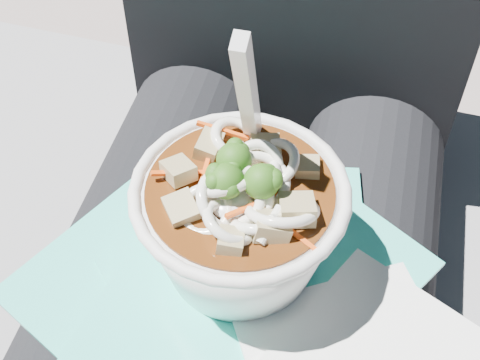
% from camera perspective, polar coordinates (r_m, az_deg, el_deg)
% --- Properties ---
extents(stone_ledge, '(1.03, 0.55, 0.42)m').
position_cam_1_polar(stone_ledge, '(0.92, 1.95, -11.78)').
color(stone_ledge, slate).
rests_on(stone_ledge, ground).
extents(lap, '(0.34, 0.48, 0.15)m').
position_cam_1_polar(lap, '(0.60, -0.46, -11.14)').
color(lap, black).
rests_on(lap, stone_ledge).
extents(person_body, '(0.34, 0.94, 0.97)m').
position_cam_1_polar(person_body, '(0.63, 1.56, -2.43)').
color(person_body, black).
rests_on(person_body, ground).
extents(plastic_bag, '(0.34, 0.33, 0.02)m').
position_cam_1_polar(plastic_bag, '(0.52, -1.26, -9.64)').
color(plastic_bag, '#32D4BE').
rests_on(plastic_bag, lap).
extents(udon_bowl, '(0.16, 0.16, 0.20)m').
position_cam_1_polar(udon_bowl, '(0.48, 0.05, -3.10)').
color(udon_bowl, white).
rests_on(udon_bowl, plastic_bag).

